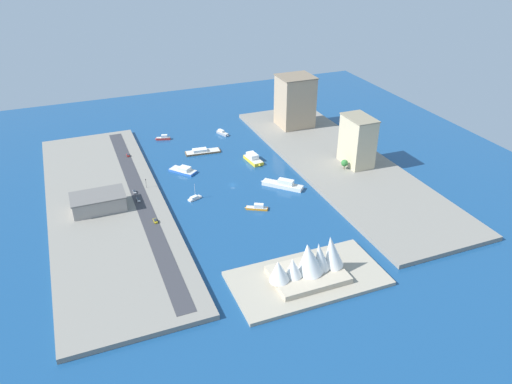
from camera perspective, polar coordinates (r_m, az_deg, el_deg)
name	(u,v)px	position (r m, az deg, el deg)	size (l,w,h in m)	color
ground_plane	(233,185)	(339.69, -2.69, 0.83)	(440.00, 440.00, 0.00)	navy
quay_west	(340,163)	(371.74, 9.60, 3.30)	(70.00, 240.00, 2.82)	gray
quay_east	(107,206)	(325.17, -16.75, -1.60)	(70.00, 240.00, 2.82)	gray
peninsula_point	(308,278)	(255.28, 5.93, -9.82)	(77.73, 40.17, 2.00)	#A89E89
road_strip	(141,198)	(326.00, -13.10, -0.69)	(9.54, 228.00, 0.15)	#38383D
sailboat_small_white	(195,198)	(323.97, -7.05, -0.68)	(9.98, 6.34, 11.09)	white
ferry_yellow_fast	(253,159)	(371.31, -0.33, 3.85)	(9.56, 20.98, 5.99)	yellow
tugboat_red	(163,138)	(416.32, -10.59, 6.12)	(12.85, 5.84, 4.23)	red
barge_flat_brown	(202,151)	(387.92, -6.22, 4.65)	(28.07, 10.26, 3.51)	brown
water_taxi_orange	(257,207)	(310.37, 0.16, -1.77)	(13.89, 9.46, 3.96)	orange
catamaran_blue	(183,170)	(359.68, -8.33, 2.50)	(19.11, 20.55, 4.18)	blue
ferry_white_commuter	(283,184)	(335.80, 3.10, 0.87)	(24.15, 24.22, 6.06)	silver
yacht_sleek_gray	(222,133)	(420.52, -3.87, 6.78)	(7.70, 13.47, 3.76)	#999EA3
apartment_midrise_tan	(295,101)	(426.21, 4.50, 10.34)	(28.73, 26.34, 42.85)	tan
office_block_beige	(357,141)	(362.47, 11.55, 5.77)	(16.93, 26.45, 35.72)	#C6B793
carpark_squat_concrete	(99,202)	(318.51, -17.60, -1.09)	(32.37, 19.65, 9.92)	gray
sedan_silver	(134,192)	(332.69, -13.77, 0.03)	(1.91, 4.52, 1.48)	black
van_white	(138,199)	(323.21, -13.34, -0.83)	(1.86, 5.07, 1.41)	black
taxi_yellow_cab	(155,221)	(298.71, -11.47, -3.25)	(1.97, 4.97, 1.71)	black
pickup_red	(128,155)	(385.78, -14.47, 4.11)	(1.88, 4.79, 1.44)	black
traffic_light_waterfront	(146,182)	(335.75, -12.51, 1.14)	(0.36, 0.36, 6.50)	black
opera_landmark	(309,263)	(249.65, 6.14, -8.10)	(41.29, 25.79, 22.46)	#BCAD93
park_tree_cluster	(348,159)	(363.02, 10.47, 3.72)	(15.48, 13.07, 8.28)	brown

